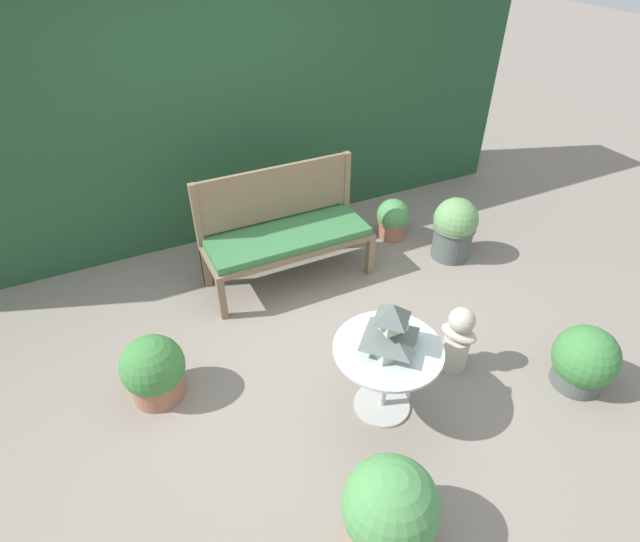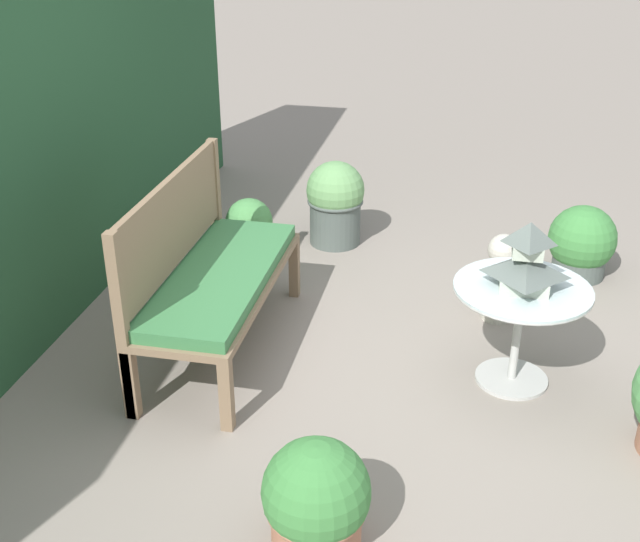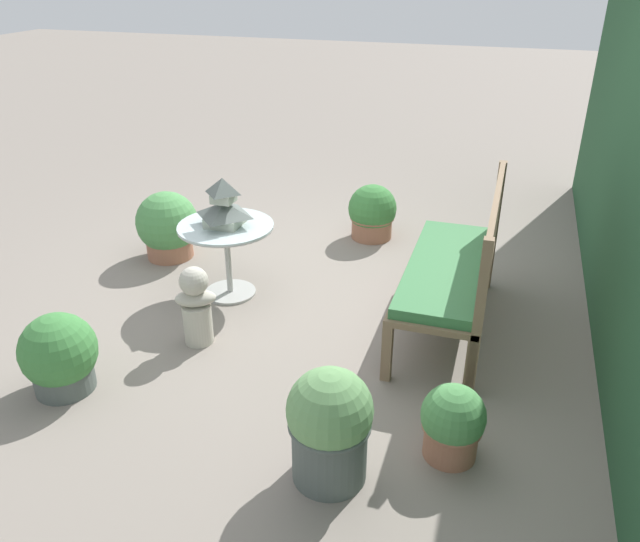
% 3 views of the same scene
% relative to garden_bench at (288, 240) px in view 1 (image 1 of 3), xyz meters
% --- Properties ---
extents(ground, '(30.00, 30.00, 0.00)m').
position_rel_garden_bench_xyz_m(ground, '(-0.18, -0.91, -0.42)').
color(ground, gray).
extents(foliage_hedge_back, '(6.40, 0.73, 2.28)m').
position_rel_garden_bench_xyz_m(foliage_hedge_back, '(-0.18, 1.35, 0.72)').
color(foliage_hedge_back, '#234C2D').
rests_on(foliage_hedge_back, ground).
extents(garden_bench, '(1.47, 0.55, 0.49)m').
position_rel_garden_bench_xyz_m(garden_bench, '(0.00, 0.00, 0.00)').
color(garden_bench, '#7F664C').
rests_on(garden_bench, ground).
extents(bench_backrest, '(1.47, 0.06, 1.01)m').
position_rel_garden_bench_xyz_m(bench_backrest, '(-0.00, 0.25, 0.29)').
color(bench_backrest, '#7F664C').
rests_on(bench_backrest, ground).
extents(patio_table, '(0.70, 0.70, 0.57)m').
position_rel_garden_bench_xyz_m(patio_table, '(0.01, -1.61, 0.02)').
color(patio_table, '#B7B7B2').
rests_on(patio_table, ground).
extents(pagoda_birdhouse, '(0.33, 0.33, 0.36)m').
position_rel_garden_bench_xyz_m(pagoda_birdhouse, '(0.01, -1.61, 0.30)').
color(pagoda_birdhouse, '#B2BCA8').
rests_on(pagoda_birdhouse, patio_table).
extents(garden_bust, '(0.25, 0.30, 0.55)m').
position_rel_garden_bench_xyz_m(garden_bust, '(0.68, -1.52, -0.14)').
color(garden_bust, '#B7B2A3').
rests_on(garden_bust, ground).
extents(potted_plant_table_near, '(0.44, 0.44, 0.50)m').
position_rel_garden_bench_xyz_m(potted_plant_table_near, '(-1.36, -0.83, -0.19)').
color(potted_plant_table_near, '#9E664C').
rests_on(potted_plant_table_near, ground).
extents(potted_plant_path_edge, '(0.42, 0.42, 0.62)m').
position_rel_garden_bench_xyz_m(potted_plant_path_edge, '(1.56, -0.34, -0.11)').
color(potted_plant_path_edge, '#4C5651').
rests_on(potted_plant_path_edge, ground).
extents(potted_plant_patio_mid, '(0.33, 0.33, 0.42)m').
position_rel_garden_bench_xyz_m(potted_plant_patio_mid, '(1.24, 0.21, -0.22)').
color(potted_plant_patio_mid, '#9E664C').
rests_on(potted_plant_patio_mid, ground).
extents(potted_plant_table_far, '(0.45, 0.45, 0.49)m').
position_rel_garden_bench_xyz_m(potted_plant_table_far, '(1.37, -2.05, -0.19)').
color(potted_plant_table_far, '#4C5651').
rests_on(potted_plant_table_far, ground).
extents(potted_plant_bench_right, '(0.52, 0.52, 0.57)m').
position_rel_garden_bench_xyz_m(potted_plant_bench_right, '(-0.44, -2.38, -0.15)').
color(potted_plant_bench_right, '#9E664C').
rests_on(potted_plant_bench_right, ground).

